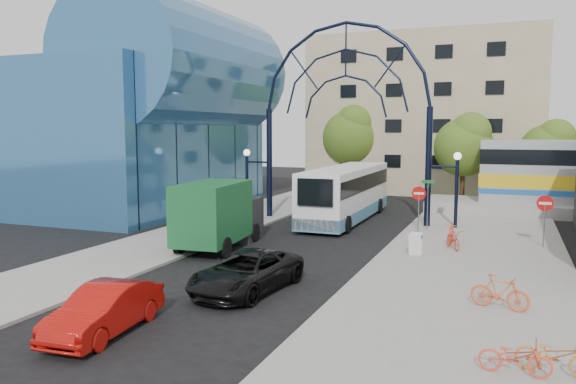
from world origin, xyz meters
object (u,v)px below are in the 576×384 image
at_px(sandwich_board, 416,241).
at_px(bike_near_b, 451,234).
at_px(gateway_arch, 346,81).
at_px(tree_north_a, 465,144).
at_px(stop_sign, 419,197).
at_px(city_bus, 346,193).
at_px(tree_north_b, 352,134).
at_px(red_sedan, 105,310).
at_px(bike_far_b, 500,292).
at_px(tree_north_c, 550,148).
at_px(green_truck, 220,215).
at_px(bike_near_a, 454,239).
at_px(bike_far_c, 515,357).
at_px(street_name_sign, 428,194).
at_px(bike_far_a, 555,355).
at_px(black_suv, 247,272).
at_px(do_not_enter_sign, 545,208).

height_order(sandwich_board, bike_near_b, bike_near_b).
distance_m(gateway_arch, tree_north_a, 13.98).
distance_m(stop_sign, city_bus, 5.76).
height_order(gateway_arch, tree_north_b, gateway_arch).
bearing_deg(tree_north_a, stop_sign, -95.42).
bearing_deg(red_sedan, bike_far_b, 25.35).
height_order(stop_sign, red_sedan, stop_sign).
height_order(tree_north_a, tree_north_c, tree_north_a).
relative_size(green_truck, bike_near_a, 3.69).
distance_m(gateway_arch, stop_sign, 8.37).
distance_m(stop_sign, tree_north_c, 17.68).
bearing_deg(bike_far_c, green_truck, 53.32).
height_order(street_name_sign, green_truck, green_truck).
relative_size(tree_north_a, city_bus, 0.57).
bearing_deg(sandwich_board, gateway_arch, 124.91).
height_order(gateway_arch, bike_far_a, gateway_arch).
relative_size(tree_north_c, city_bus, 0.53).
xyz_separation_m(stop_sign, tree_north_b, (-8.68, 17.93, 3.27)).
height_order(green_truck, bike_near_b, green_truck).
relative_size(stop_sign, green_truck, 0.38).
height_order(city_bus, bike_far_c, city_bus).
xyz_separation_m(sandwich_board, black_suv, (-4.71, -7.52, -0.04)).
relative_size(do_not_enter_sign, city_bus, 0.20).
bearing_deg(stop_sign, gateway_arch, 157.37).
bearing_deg(tree_north_c, bike_far_b, -95.73).
bearing_deg(tree_north_c, black_suv, -110.87).
bearing_deg(do_not_enter_sign, bike_near_b, -163.82).
distance_m(stop_sign, do_not_enter_sign, 6.51).
height_order(tree_north_c, black_suv, tree_north_c).
height_order(city_bus, bike_far_b, city_bus).
relative_size(red_sedan, bike_far_b, 2.31).
relative_size(tree_north_b, bike_near_b, 4.37).
xyz_separation_m(bike_near_b, bike_far_b, (2.38, -9.52, -0.01)).
distance_m(black_suv, red_sedan, 5.52).
bearing_deg(red_sedan, tree_north_c, 64.29).
relative_size(bike_near_b, bike_far_c, 1.14).
distance_m(gateway_arch, tree_north_b, 16.72).
height_order(green_truck, bike_near_a, green_truck).
height_order(sandwich_board, city_bus, city_bus).
distance_m(red_sedan, bike_far_a, 11.62).
xyz_separation_m(bike_near_b, bike_far_a, (3.65, -14.09, -0.10)).
bearing_deg(tree_north_b, bike_far_a, -67.77).
distance_m(tree_north_b, bike_near_a, 24.94).
height_order(tree_north_b, bike_far_c, tree_north_b).
bearing_deg(street_name_sign, bike_far_c, -76.24).
relative_size(do_not_enter_sign, red_sedan, 0.59).
relative_size(stop_sign, bike_far_b, 1.39).
xyz_separation_m(sandwich_board, tree_north_b, (-9.48, 23.95, 4.52)).
distance_m(green_truck, bike_near_b, 11.25).
bearing_deg(bike_far_c, bike_far_b, 6.15).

